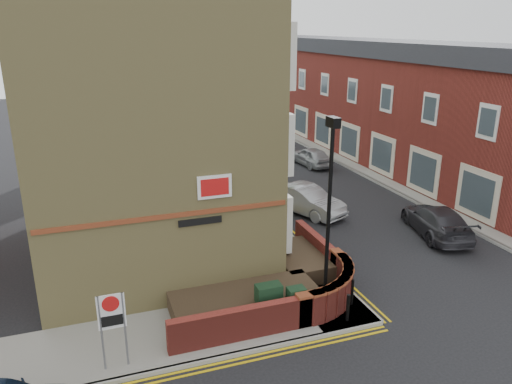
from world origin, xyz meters
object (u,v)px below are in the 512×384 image
(zone_sign, at_px, (112,318))
(silver_car_near, at_px, (306,200))
(lamppost, at_px, (329,217))
(utility_cabinet_large, at_px, (269,302))

(zone_sign, distance_m, silver_car_near, 13.55)
(lamppost, height_order, silver_car_near, lamppost)
(lamppost, relative_size, silver_car_near, 1.49)
(lamppost, bearing_deg, silver_car_near, 68.88)
(lamppost, relative_size, zone_sign, 2.86)
(silver_car_near, bearing_deg, utility_cabinet_large, -145.59)
(zone_sign, bearing_deg, silver_car_near, 42.99)
(lamppost, bearing_deg, zone_sign, -173.93)
(lamppost, height_order, utility_cabinet_large, lamppost)
(utility_cabinet_large, relative_size, silver_car_near, 0.28)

